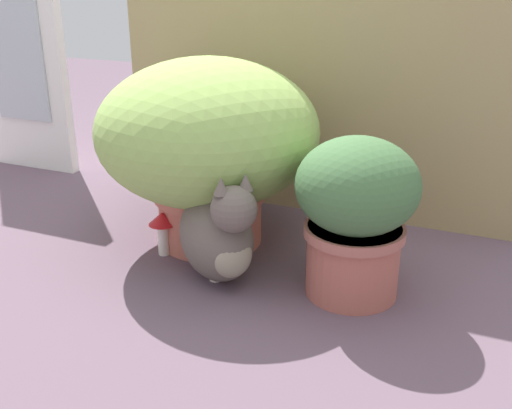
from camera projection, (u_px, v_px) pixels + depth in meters
The scene contains 8 objects.
ground_plane at pixel (212, 265), 1.59m from camera, with size 6.00×6.00×0.00m, color #614C5A.
cardboard_backdrop at pixel (314, 63), 1.79m from camera, with size 1.29×0.03×0.94m, color tan.
window_panel_white at pixel (21, 56), 2.22m from camera, with size 0.38×0.05×0.85m.
grass_planter at pixel (208, 139), 1.62m from camera, with size 0.61×0.61×0.52m.
leafy_planter at pixel (356, 211), 1.38m from camera, with size 0.29×0.29×0.39m.
cat at pixel (219, 235), 1.48m from camera, with size 0.32×0.33×0.32m.
mushroom_ornament_red at pixel (163, 225), 1.62m from camera, with size 0.08×0.08×0.13m.
mushroom_ornament_pink at pixel (215, 254), 1.49m from camera, with size 0.08×0.08×0.10m.
Camera 1 is at (0.66, -1.26, 0.74)m, focal length 41.78 mm.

